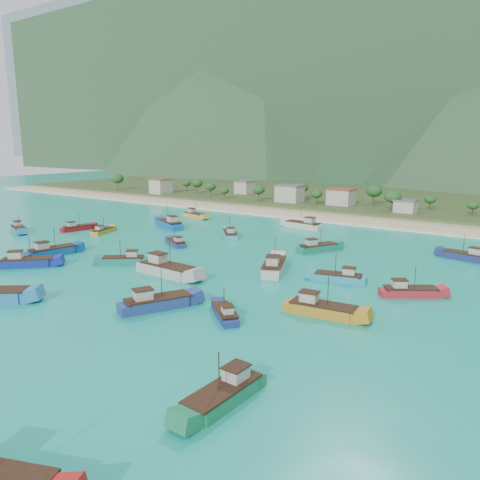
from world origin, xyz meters
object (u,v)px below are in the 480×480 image
Objects in this scene: boat_0 at (124,261)px; boat_5 at (274,267)px; boat_19 at (19,230)px; boat_22 at (157,303)px; boat_15 at (77,228)px; boat_23 at (318,248)px; boat_1 at (322,310)px; boat_7 at (225,314)px; boat_2 at (167,270)px; boat_10 at (27,263)px; boat_20 at (103,231)px; boat_13 at (409,292)px; boat_11 at (224,395)px; boat_18 at (339,278)px; boat_24 at (176,243)px; boat_14 at (195,216)px; boat_17 at (169,224)px; boat_6 at (52,252)px; boat_25 at (466,257)px; boat_9 at (303,225)px; boat_21 at (230,235)px.

boat_5 reaches higher than boat_0.
boat_19 is 83.34m from boat_22.
boat_23 is at bearing 24.29° from boat_15.
boat_7 is (-11.34, -9.35, -0.31)m from boat_1.
boat_2 is 31.51m from boat_10.
boat_20 is at bearing 19.52° from boat_0.
boat_13 is at bearing 111.20° from boat_2.
boat_18 is at bearing -78.35° from boat_11.
boat_24 is at bearing 115.84° from boat_10.
boat_14 is 84.54m from boat_18.
boat_7 is at bearing -50.95° from boat_11.
boat_13 is (42.90, 14.64, -0.41)m from boat_2.
boat_5 is 1.22× the size of boat_11.
boat_24 is (19.29, -17.73, -0.47)m from boat_17.
boat_10 is (4.66, -8.90, -0.03)m from boat_6.
boat_18 is (66.41, -23.39, -0.36)m from boat_17.
boat_14 is at bearing 153.19° from boat_22.
boat_17 reaches higher than boat_25.
boat_6 is 47.17m from boat_22.
boat_22 is at bearing 163.55° from boat_25.
boat_25 is (31.06, 11.19, -0.02)m from boat_23.
boat_22 is (48.95, -53.97, -0.15)m from boat_17.
boat_23 is at bearing -138.51° from boat_9.
boat_14 is at bearing 83.18° from boat_7.
boat_20 is at bearing -29.60° from boat_11.
boat_25 reaches higher than boat_15.
boat_14 is at bearing 101.88° from boat_9.
boat_5 is at bearing -62.41° from boat_11.
boat_5 reaches higher than boat_21.
boat_14 is 1.14× the size of boat_21.
boat_20 is at bearing 140.11° from boat_9.
boat_1 is 34.69m from boat_2.
boat_0 is at bearing 94.45° from boat_18.
boat_6 is (-68.30, -1.08, 0.04)m from boat_1.
boat_7 is 76.84m from boat_20.
boat_19 is 87.65m from boat_23.
boat_2 reaches higher than boat_0.
boat_15 is at bearing 144.45° from boat_6.
boat_1 is 57.35m from boat_24.
boat_6 is 1.23× the size of boat_15.
boat_14 is 20.46m from boat_17.
boat_17 is 26.20m from boat_24.
boat_1 is 68.31m from boat_6.
boat_9 is 77.99m from boat_22.
boat_2 is at bearing -170.58° from boat_9.
boat_21 is at bearing 9.88° from boat_24.
boat_9 is 84.84m from boat_19.
boat_20 is at bearing 19.96° from boat_15.
boat_24 is at bearing -28.82° from boat_0.
boat_10 is (-44.95, -26.81, -0.13)m from boat_5.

